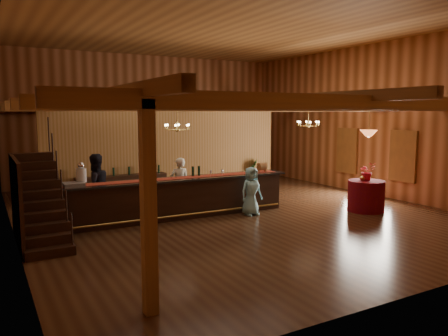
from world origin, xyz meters
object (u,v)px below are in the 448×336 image
backbar_shelf (122,188)px  pendant_lamp (369,133)px  round_table (366,196)px  chandelier_right (308,123)px  beverage_dispenser (81,174)px  chandelier_left (177,127)px  guest (251,191)px  staff_second (95,187)px  raffle_drum (262,167)px  floor_plant (252,173)px  tasting_bar (179,198)px  bartender (180,184)px

backbar_shelf → pendant_lamp: 8.32m
round_table → chandelier_right: size_ratio=1.38×
beverage_dispenser → chandelier_left: 3.36m
round_table → guest: bearing=158.8°
backbar_shelf → staff_second: staff_second is taller
beverage_dispenser → pendant_lamp: pendant_lamp is taller
raffle_drum → pendant_lamp: pendant_lamp is taller
beverage_dispenser → staff_second: bearing=54.8°
staff_second → floor_plant: staff_second is taller
round_table → staff_second: staff_second is taller
raffle_drum → floor_plant: bearing=61.9°
backbar_shelf → guest: (2.71, -4.04, 0.28)m
chandelier_left → staff_second: 3.04m
tasting_bar → guest: 2.14m
tasting_bar → pendant_lamp: 6.02m
beverage_dispenser → bartender: size_ratio=0.36×
beverage_dispenser → round_table: (8.03, -2.17, -0.96)m
pendant_lamp → tasting_bar: bearing=158.9°
tasting_bar → bartender: bearing=65.7°
pendant_lamp → chandelier_right: bearing=88.5°
bartender → floor_plant: 4.95m
chandelier_right → bartender: bearing=-180.0°
staff_second → chandelier_right: bearing=165.6°
chandelier_right → floor_plant: chandelier_right is taller
tasting_bar → staff_second: 2.35m
bartender → backbar_shelf: bearing=-59.5°
tasting_bar → bartender: (0.39, 0.82, 0.24)m
backbar_shelf → staff_second: (-1.46, -2.48, 0.50)m
round_table → chandelier_right: 3.60m
chandelier_right → staff_second: size_ratio=0.42×
pendant_lamp → chandelier_left: bearing=149.1°
backbar_shelf → floor_plant: 5.36m
chandelier_left → chandelier_right: 5.06m
guest → beverage_dispenser: bearing=166.9°
bartender → guest: bartender is taller
chandelier_left → staff_second: size_ratio=0.42×
guest → floor_plant: 4.87m
raffle_drum → chandelier_left: (-2.44, 1.02, 1.27)m
raffle_drum → round_table: raffle_drum is taller
tasting_bar → chandelier_right: (5.43, 0.82, 2.05)m
backbar_shelf → chandelier_right: size_ratio=3.90×
staff_second → floor_plant: bearing=-174.2°
round_table → chandelier_left: 6.18m
pendant_lamp → staff_second: bearing=159.2°
chandelier_left → bartender: (0.01, -0.10, -1.76)m
tasting_bar → chandelier_right: 5.86m
tasting_bar → pendant_lamp: size_ratio=7.67×
tasting_bar → pendant_lamp: bearing=-20.0°
beverage_dispenser → staff_second: staff_second is taller
beverage_dispenser → round_table: beverage_dispenser is taller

